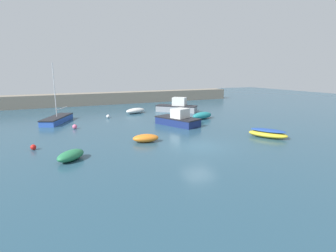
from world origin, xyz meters
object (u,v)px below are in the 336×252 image
at_px(cabin_cruiser_white, 177,107).
at_px(motorboat_grey_hull, 178,119).
at_px(mooring_buoy_pink, 75,127).
at_px(fishing_dinghy_green, 146,138).
at_px(mooring_buoy_red, 33,147).
at_px(mooring_buoy_white, 108,116).
at_px(open_tender_yellow, 202,115).
at_px(rowboat_blue_near, 135,111).
at_px(sailboat_tall_mast, 57,119).
at_px(dinghy_near_pier, 71,155).
at_px(rowboat_with_red_cover, 268,133).

relative_size(cabin_cruiser_white, motorboat_grey_hull, 1.04).
bearing_deg(mooring_buoy_pink, fishing_dinghy_green, -58.43).
distance_m(cabin_cruiser_white, fishing_dinghy_green, 17.36).
bearing_deg(motorboat_grey_hull, mooring_buoy_red, 81.81).
height_order(motorboat_grey_hull, mooring_buoy_white, motorboat_grey_hull).
bearing_deg(open_tender_yellow, motorboat_grey_hull, -169.81).
xyz_separation_m(open_tender_yellow, mooring_buoy_white, (-10.75, 5.62, -0.21)).
bearing_deg(mooring_buoy_red, rowboat_blue_near, 47.25).
bearing_deg(sailboat_tall_mast, rowboat_blue_near, 130.45).
bearing_deg(mooring_buoy_white, cabin_cruiser_white, 5.36).
distance_m(dinghy_near_pier, mooring_buoy_red, 4.50).
bearing_deg(mooring_buoy_white, sailboat_tall_mast, -176.10).
height_order(motorboat_grey_hull, fishing_dinghy_green, motorboat_grey_hull).
relative_size(cabin_cruiser_white, rowboat_blue_near, 1.65).
bearing_deg(open_tender_yellow, rowboat_blue_near, 112.85).
bearing_deg(rowboat_blue_near, mooring_buoy_pink, 16.71).
distance_m(open_tender_yellow, mooring_buoy_pink, 15.38).
bearing_deg(fishing_dinghy_green, dinghy_near_pier, 30.78).
bearing_deg(sailboat_tall_mast, motorboat_grey_hull, 84.76).
relative_size(motorboat_grey_hull, mooring_buoy_red, 13.02).
bearing_deg(motorboat_grey_hull, cabin_cruiser_white, -48.79).
bearing_deg(mooring_buoy_white, dinghy_near_pier, -111.11).
height_order(rowboat_blue_near, sailboat_tall_mast, sailboat_tall_mast).
relative_size(fishing_dinghy_green, mooring_buoy_red, 5.65).
distance_m(rowboat_with_red_cover, motorboat_grey_hull, 9.77).
distance_m(rowboat_blue_near, mooring_buoy_red, 18.81).
bearing_deg(dinghy_near_pier, mooring_buoy_red, 80.03).
bearing_deg(cabin_cruiser_white, dinghy_near_pier, 87.69).
distance_m(rowboat_with_red_cover, rowboat_blue_near, 19.74).
bearing_deg(mooring_buoy_red, mooring_buoy_pink, 60.39).
bearing_deg(cabin_cruiser_white, rowboat_blue_near, 30.74).
height_order(open_tender_yellow, cabin_cruiser_white, cabin_cruiser_white).
bearing_deg(open_tender_yellow, rowboat_with_red_cover, -104.10).
height_order(dinghy_near_pier, mooring_buoy_red, dinghy_near_pier).
relative_size(rowboat_blue_near, mooring_buoy_pink, 7.32).
relative_size(open_tender_yellow, cabin_cruiser_white, 0.59).
height_order(cabin_cruiser_white, mooring_buoy_pink, cabin_cruiser_white).
bearing_deg(fishing_dinghy_green, mooring_buoy_pink, -47.45).
height_order(dinghy_near_pier, sailboat_tall_mast, sailboat_tall_mast).
height_order(open_tender_yellow, sailboat_tall_mast, sailboat_tall_mast).
bearing_deg(motorboat_grey_hull, mooring_buoy_pink, 52.73).
distance_m(cabin_cruiser_white, mooring_buoy_white, 10.59).
xyz_separation_m(motorboat_grey_hull, rowboat_blue_near, (-1.69, 10.16, -0.27)).
bearing_deg(open_tender_yellow, mooring_buoy_white, 136.78).
relative_size(dinghy_near_pier, mooring_buoy_red, 5.71).
xyz_separation_m(sailboat_tall_mast, mooring_buoy_white, (6.11, 0.42, -0.17)).
distance_m(fishing_dinghy_green, mooring_buoy_pink, 9.47).
bearing_deg(open_tender_yellow, mooring_buoy_pink, 162.03).
distance_m(rowboat_with_red_cover, mooring_buoy_pink, 19.31).
height_order(motorboat_grey_hull, mooring_buoy_red, motorboat_grey_hull).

